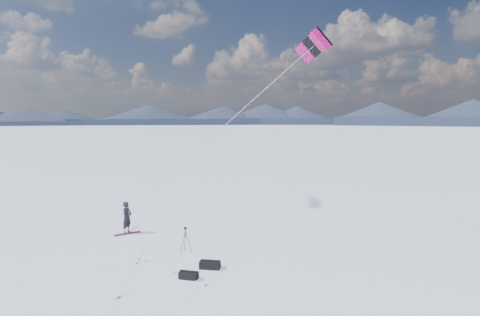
# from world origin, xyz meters

# --- Properties ---
(ground) EXTENTS (1800.00, 1800.00, 0.00)m
(ground) POSITION_xyz_m (0.00, 0.00, 0.00)
(ground) COLOR white
(horizon_hills) EXTENTS (704.84, 706.81, 8.44)m
(horizon_hills) POSITION_xyz_m (-0.00, -0.00, 3.38)
(horizon_hills) COLOR black
(horizon_hills) RESTS_ON ground
(snow_tracks) EXTENTS (17.62, 10.25, 0.01)m
(snow_tracks) POSITION_xyz_m (0.33, 0.01, 0.00)
(snow_tracks) COLOR silver
(snow_tracks) RESTS_ON ground
(snowkiter) EXTENTS (0.60, 0.78, 1.90)m
(snowkiter) POSITION_xyz_m (-2.36, 4.30, 0.00)
(snowkiter) COLOR black
(snowkiter) RESTS_ON ground
(snowboard) EXTENTS (1.39, 1.21, 0.04)m
(snowboard) POSITION_xyz_m (-2.30, 4.14, 0.02)
(snowboard) COLOR maroon
(snowboard) RESTS_ON ground
(tripod) EXTENTS (0.58, 0.63, 1.34)m
(tripod) POSITION_xyz_m (1.88, 1.25, 0.86)
(tripod) COLOR black
(tripod) RESTS_ON ground
(gear_bag_a) EXTENTS (0.95, 0.49, 0.41)m
(gear_bag_a) POSITION_xyz_m (3.46, -0.71, 0.18)
(gear_bag_a) COLOR black
(gear_bag_a) RESTS_ON ground
(gear_bag_b) EXTENTS (0.84, 0.49, 0.36)m
(gear_bag_b) POSITION_xyz_m (2.75, -1.93, 0.16)
(gear_bag_b) COLOR black
(gear_bag_b) RESTS_ON ground
(power_kite) EXTENTS (12.06, 5.21, 10.67)m
(power_kite) POSITION_xyz_m (8.57, 5.70, 11.02)
(power_kite) COLOR #D0136F
(power_kite) RESTS_ON ground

